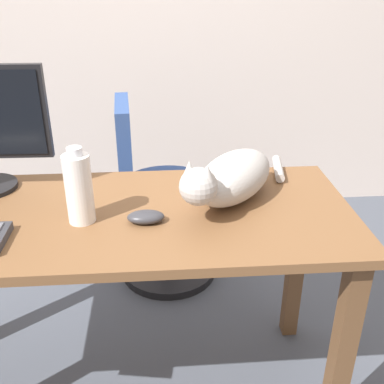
{
  "coord_description": "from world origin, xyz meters",
  "views": [
    {
      "loc": [
        0.15,
        -1.25,
        1.43
      ],
      "look_at": [
        0.24,
        0.0,
        0.82
      ],
      "focal_mm": 42.81,
      "sensor_mm": 36.0,
      "label": 1
    }
  ],
  "objects": [
    {
      "name": "water_bottle",
      "position": [
        -0.09,
        -0.04,
        0.86
      ],
      "size": [
        0.08,
        0.08,
        0.23
      ],
      "color": "silver",
      "rests_on": "desk"
    },
    {
      "name": "cat",
      "position": [
        0.37,
        0.05,
        0.84
      ],
      "size": [
        0.41,
        0.49,
        0.2
      ],
      "color": "#B2ADA8",
      "rests_on": "desk"
    },
    {
      "name": "office_chair",
      "position": [
        0.13,
        0.72,
        0.39
      ],
      "size": [
        0.48,
        0.48,
        0.91
      ],
      "color": "black",
      "rests_on": "ground_plane"
    },
    {
      "name": "desk",
      "position": [
        0.0,
        0.0,
        0.64
      ],
      "size": [
        1.48,
        0.62,
        0.76
      ],
      "color": "brown",
      "rests_on": "ground_plane"
    },
    {
      "name": "computer_mouse",
      "position": [
        0.1,
        -0.07,
        0.77
      ],
      "size": [
        0.11,
        0.06,
        0.04
      ],
      "primitive_type": "ellipsoid",
      "color": "#333338",
      "rests_on": "desk"
    }
  ]
}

